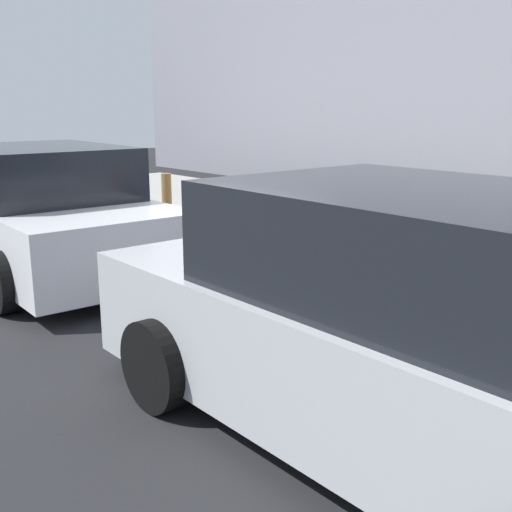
{
  "coord_description": "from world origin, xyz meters",
  "views": [
    {
      "loc": [
        -6.37,
        4.68,
        2.04
      ],
      "look_at": [
        -1.87,
        0.77,
        0.58
      ],
      "focal_mm": 43.53,
      "sensor_mm": 36.0,
      "label": 1
    }
  ],
  "objects_px": {
    "suitcase_teal_5": "(304,235)",
    "fire_hydrant": "(207,212)",
    "suitcase_navy_2": "(415,260)",
    "suitcase_silver_3": "(376,257)",
    "suitcase_maroon_4": "(341,248)",
    "bollard_post": "(167,204)",
    "suitcase_olive_6": "(265,234)",
    "suitcase_black_1": "(461,277)",
    "suitcase_red_7": "(245,230)",
    "parked_car_white_1": "(44,213)",
    "parked_car_silver_0": "(414,328)"
  },
  "relations": [
    {
      "from": "suitcase_teal_5",
      "to": "fire_hydrant",
      "type": "xyz_separation_m",
      "value": [
        1.89,
        0.03,
        0.04
      ]
    },
    {
      "from": "suitcase_navy_2",
      "to": "suitcase_silver_3",
      "type": "height_order",
      "value": "suitcase_navy_2"
    },
    {
      "from": "suitcase_maroon_4",
      "to": "bollard_post",
      "type": "xyz_separation_m",
      "value": [
        3.25,
        0.21,
        0.14
      ]
    },
    {
      "from": "suitcase_olive_6",
      "to": "fire_hydrant",
      "type": "height_order",
      "value": "suitcase_olive_6"
    },
    {
      "from": "suitcase_black_1",
      "to": "bollard_post",
      "type": "distance_m",
      "value": 4.81
    },
    {
      "from": "suitcase_navy_2",
      "to": "suitcase_teal_5",
      "type": "xyz_separation_m",
      "value": [
        1.58,
        -0.01,
        0.0
      ]
    },
    {
      "from": "suitcase_navy_2",
      "to": "suitcase_red_7",
      "type": "distance_m",
      "value": 2.74
    },
    {
      "from": "suitcase_black_1",
      "to": "suitcase_red_7",
      "type": "distance_m",
      "value": 3.28
    },
    {
      "from": "parked_car_white_1",
      "to": "suitcase_teal_5",
      "type": "bearing_deg",
      "value": -137.52
    },
    {
      "from": "bollard_post",
      "to": "suitcase_navy_2",
      "type": "bearing_deg",
      "value": -177.71
    },
    {
      "from": "suitcase_olive_6",
      "to": "suitcase_red_7",
      "type": "height_order",
      "value": "suitcase_olive_6"
    },
    {
      "from": "suitcase_black_1",
      "to": "suitcase_navy_2",
      "type": "bearing_deg",
      "value": -4.9
    },
    {
      "from": "parked_car_silver_0",
      "to": "bollard_post",
      "type": "bearing_deg",
      "value": -19.16
    },
    {
      "from": "parked_car_silver_0",
      "to": "suitcase_navy_2",
      "type": "bearing_deg",
      "value": -55.45
    },
    {
      "from": "suitcase_black_1",
      "to": "parked_car_white_1",
      "type": "height_order",
      "value": "parked_car_white_1"
    },
    {
      "from": "suitcase_navy_2",
      "to": "suitcase_maroon_4",
      "type": "height_order",
      "value": "suitcase_navy_2"
    },
    {
      "from": "suitcase_maroon_4",
      "to": "parked_car_white_1",
      "type": "height_order",
      "value": "parked_car_white_1"
    },
    {
      "from": "suitcase_black_1",
      "to": "suitcase_navy_2",
      "type": "xyz_separation_m",
      "value": [
        0.54,
        -0.05,
        0.06
      ]
    },
    {
      "from": "suitcase_red_7",
      "to": "parked_car_silver_0",
      "type": "distance_m",
      "value": 4.79
    },
    {
      "from": "suitcase_red_7",
      "to": "suitcase_silver_3",
      "type": "bearing_deg",
      "value": 178.6
    },
    {
      "from": "suitcase_olive_6",
      "to": "bollard_post",
      "type": "relative_size",
      "value": 0.99
    },
    {
      "from": "suitcase_olive_6",
      "to": "parked_car_silver_0",
      "type": "distance_m",
      "value": 4.21
    },
    {
      "from": "suitcase_black_1",
      "to": "suitcase_silver_3",
      "type": "relative_size",
      "value": 0.93
    },
    {
      "from": "suitcase_red_7",
      "to": "suitcase_maroon_4",
      "type": "bearing_deg",
      "value": 179.27
    },
    {
      "from": "suitcase_maroon_4",
      "to": "bollard_post",
      "type": "distance_m",
      "value": 3.26
    },
    {
      "from": "suitcase_olive_6",
      "to": "bollard_post",
      "type": "distance_m",
      "value": 2.11
    },
    {
      "from": "suitcase_silver_3",
      "to": "parked_car_white_1",
      "type": "distance_m",
      "value": 4.11
    },
    {
      "from": "suitcase_navy_2",
      "to": "suitcase_teal_5",
      "type": "bearing_deg",
      "value": -0.49
    },
    {
      "from": "suitcase_teal_5",
      "to": "parked_car_silver_0",
      "type": "height_order",
      "value": "parked_car_silver_0"
    },
    {
      "from": "suitcase_silver_3",
      "to": "bollard_post",
      "type": "xyz_separation_m",
      "value": [
        3.78,
        0.17,
        0.14
      ]
    },
    {
      "from": "suitcase_black_1",
      "to": "suitcase_teal_5",
      "type": "height_order",
      "value": "suitcase_teal_5"
    },
    {
      "from": "suitcase_silver_3",
      "to": "suitcase_navy_2",
      "type": "bearing_deg",
      "value": 179.8
    },
    {
      "from": "suitcase_silver_3",
      "to": "parked_car_silver_0",
      "type": "relative_size",
      "value": 0.21
    },
    {
      "from": "suitcase_black_1",
      "to": "suitcase_teal_5",
      "type": "bearing_deg",
      "value": -1.62
    },
    {
      "from": "suitcase_black_1",
      "to": "suitcase_maroon_4",
      "type": "relative_size",
      "value": 0.9
    },
    {
      "from": "parked_car_silver_0",
      "to": "suitcase_silver_3",
      "type": "bearing_deg",
      "value": -47.6
    },
    {
      "from": "suitcase_maroon_4",
      "to": "fire_hydrant",
      "type": "bearing_deg",
      "value": 1.29
    },
    {
      "from": "suitcase_silver_3",
      "to": "suitcase_red_7",
      "type": "height_order",
      "value": "suitcase_silver_3"
    },
    {
      "from": "suitcase_olive_6",
      "to": "suitcase_red_7",
      "type": "bearing_deg",
      "value": -14.22
    },
    {
      "from": "suitcase_black_1",
      "to": "fire_hydrant",
      "type": "distance_m",
      "value": 4.02
    },
    {
      "from": "bollard_post",
      "to": "suitcase_teal_5",
      "type": "bearing_deg",
      "value": -176.07
    },
    {
      "from": "suitcase_maroon_4",
      "to": "suitcase_red_7",
      "type": "distance_m",
      "value": 1.72
    },
    {
      "from": "suitcase_olive_6",
      "to": "parked_car_white_1",
      "type": "relative_size",
      "value": 0.2
    },
    {
      "from": "suitcase_navy_2",
      "to": "suitcase_teal_5",
      "type": "distance_m",
      "value": 1.58
    },
    {
      "from": "suitcase_black_1",
      "to": "parked_car_white_1",
      "type": "relative_size",
      "value": 0.19
    },
    {
      "from": "suitcase_red_7",
      "to": "fire_hydrant",
      "type": "bearing_deg",
      "value": 5.97
    },
    {
      "from": "suitcase_maroon_4",
      "to": "parked_car_silver_0",
      "type": "relative_size",
      "value": 0.22
    },
    {
      "from": "suitcase_red_7",
      "to": "parked_car_silver_0",
      "type": "xyz_separation_m",
      "value": [
        -4.23,
        2.23,
        0.34
      ]
    },
    {
      "from": "suitcase_silver_3",
      "to": "fire_hydrant",
      "type": "bearing_deg",
      "value": 0.43
    },
    {
      "from": "bollard_post",
      "to": "suitcase_red_7",
      "type": "bearing_deg",
      "value": -171.55
    }
  ]
}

